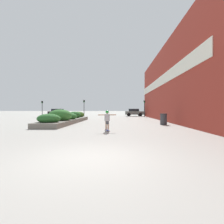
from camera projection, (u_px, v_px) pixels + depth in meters
ground_plane at (88, 159)px, 5.08m from camera, size 300.00×300.00×0.00m
building_wall_right at (171, 81)px, 19.42m from camera, size 0.67×35.40×9.25m
planter_box at (67, 118)px, 18.42m from camera, size 2.21×12.29×1.44m
skateboard at (107, 130)px, 11.47m from camera, size 0.39×0.82×0.10m
skateboarder at (107, 118)px, 11.45m from camera, size 1.17×0.36×1.28m
trash_bin at (164, 119)px, 16.31m from camera, size 0.65×0.65×1.05m
car_leftmost at (58, 112)px, 39.68m from camera, size 4.24×2.00×1.57m
car_center_left at (134, 112)px, 36.89m from camera, size 3.84×1.93×1.57m
car_center_right at (173, 112)px, 38.74m from camera, size 4.15×1.99×1.46m
traffic_light_left at (84, 105)px, 33.18m from camera, size 0.28×0.30×3.24m
traffic_light_right at (144, 105)px, 32.98m from camera, size 0.28×0.30×3.17m
traffic_light_far_left at (42, 106)px, 34.22m from camera, size 0.28×0.30×3.10m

